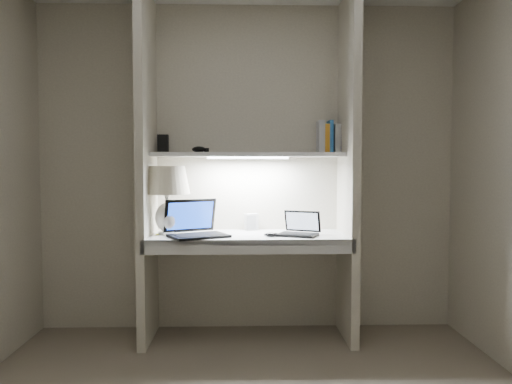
{
  "coord_description": "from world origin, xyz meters",
  "views": [
    {
      "loc": [
        -0.04,
        -2.38,
        1.27
      ],
      "look_at": [
        0.05,
        1.05,
        1.09
      ],
      "focal_mm": 35.0,
      "sensor_mm": 36.0,
      "label": 1
    }
  ],
  "objects_px": {
    "table_lamp": "(167,188)",
    "speaker": "(251,222)",
    "book_row": "(332,138)",
    "laptop_netbook": "(299,230)",
    "laptop_main": "(195,228)"
  },
  "relations": [
    {
      "from": "laptop_netbook",
      "to": "book_row",
      "type": "distance_m",
      "value": 0.78
    },
    {
      "from": "speaker",
      "to": "book_row",
      "type": "bearing_deg",
      "value": -27.11
    },
    {
      "from": "laptop_main",
      "to": "speaker",
      "type": "height_order",
      "value": "laptop_main"
    },
    {
      "from": "laptop_main",
      "to": "speaker",
      "type": "xyz_separation_m",
      "value": [
        0.4,
        0.31,
        0.01
      ]
    },
    {
      "from": "table_lamp",
      "to": "book_row",
      "type": "height_order",
      "value": "book_row"
    },
    {
      "from": "laptop_netbook",
      "to": "laptop_main",
      "type": "bearing_deg",
      "value": -154.28
    },
    {
      "from": "laptop_main",
      "to": "laptop_netbook",
      "type": "height_order",
      "value": "laptop_main"
    },
    {
      "from": "laptop_netbook",
      "to": "speaker",
      "type": "xyz_separation_m",
      "value": [
        -0.34,
        0.29,
        0.02
      ]
    },
    {
      "from": "table_lamp",
      "to": "book_row",
      "type": "relative_size",
      "value": 2.02
    },
    {
      "from": "table_lamp",
      "to": "laptop_main",
      "type": "relative_size",
      "value": 1.01
    },
    {
      "from": "speaker",
      "to": "laptop_netbook",
      "type": "bearing_deg",
      "value": -65.66
    },
    {
      "from": "laptop_netbook",
      "to": "book_row",
      "type": "height_order",
      "value": "book_row"
    },
    {
      "from": "laptop_netbook",
      "to": "speaker",
      "type": "relative_size",
      "value": 2.64
    },
    {
      "from": "table_lamp",
      "to": "speaker",
      "type": "xyz_separation_m",
      "value": [
        0.62,
        0.22,
        -0.27
      ]
    },
    {
      "from": "speaker",
      "to": "book_row",
      "type": "relative_size",
      "value": 0.52
    }
  ]
}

